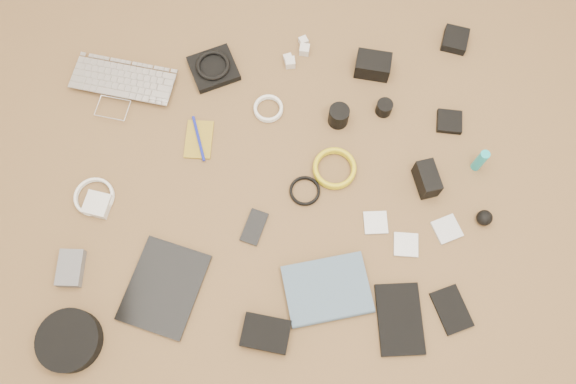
{
  "coord_description": "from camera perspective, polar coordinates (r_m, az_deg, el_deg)",
  "views": [
    {
      "loc": [
        0.0,
        -0.59,
        1.66
      ],
      "look_at": [
        0.05,
        -0.02,
        0.02
      ],
      "focal_mm": 35.0,
      "sensor_mm": 36.0,
      "label": 1
    }
  ],
  "objects": [
    {
      "name": "headphone_pouch",
      "position": [
        1.95,
        -7.57,
        12.33
      ],
      "size": [
        0.18,
        0.17,
        0.03
      ],
      "primitive_type": "cube",
      "rotation": [
        0.0,
        0.0,
        0.29
      ],
      "color": "black",
      "rests_on": "ground"
    },
    {
      "name": "dslr_camera",
      "position": [
        1.93,
        8.61,
        12.6
      ],
      "size": [
        0.13,
        0.11,
        0.07
      ],
      "primitive_type": "cube",
      "rotation": [
        0.0,
        0.0,
        -0.27
      ],
      "color": "black",
      "rests_on": "ground"
    },
    {
      "name": "cable_black",
      "position": [
        1.75,
        1.72,
        0.07
      ],
      "size": [
        0.13,
        0.13,
        0.01
      ],
      "primitive_type": "torus",
      "rotation": [
        0.0,
        0.0,
        -0.42
      ],
      "color": "black",
      "rests_on": "ground"
    },
    {
      "name": "phone",
      "position": [
        1.72,
        -3.44,
        -3.57
      ],
      "size": [
        0.1,
        0.12,
        0.01
      ],
      "primitive_type": "cube",
      "rotation": [
        0.0,
        0.0,
        -0.43
      ],
      "color": "black",
      "rests_on": "ground"
    },
    {
      "name": "laptop",
      "position": [
        1.96,
        -16.77,
        9.59
      ],
      "size": [
        0.4,
        0.33,
        0.03
      ],
      "primitive_type": "imported",
      "rotation": [
        0.0,
        0.0,
        -0.3
      ],
      "color": "silver",
      "rests_on": "ground"
    },
    {
      "name": "battery_charger",
      "position": [
        1.79,
        -21.21,
        -7.22
      ],
      "size": [
        0.08,
        0.12,
        0.03
      ],
      "primitive_type": "cube",
      "rotation": [
        0.0,
        0.0,
        -0.12
      ],
      "color": "#5B5C61",
      "rests_on": "ground"
    },
    {
      "name": "charger_a",
      "position": [
        1.94,
        0.22,
        13.02
      ],
      "size": [
        0.03,
        0.03,
        0.03
      ],
      "primitive_type": "cube",
      "rotation": [
        0.0,
        0.0,
        0.02
      ],
      "color": "silver",
      "rests_on": "ground"
    },
    {
      "name": "cable_white_a",
      "position": [
        1.86,
        -2.0,
        8.39
      ],
      "size": [
        0.1,
        0.1,
        0.01
      ],
      "primitive_type": "torus",
      "rotation": [
        0.0,
        0.0,
        0.02
      ],
      "color": "white",
      "rests_on": "ground"
    },
    {
      "name": "charger_d",
      "position": [
        1.97,
        1.69,
        14.25
      ],
      "size": [
        0.04,
        0.04,
        0.03
      ],
      "primitive_type": "cube",
      "rotation": [
        0.0,
        0.0,
        -0.25
      ],
      "color": "silver",
      "rests_on": "ground"
    },
    {
      "name": "lens_cleaner",
      "position": [
        1.84,
        18.94,
        3.04
      ],
      "size": [
        0.04,
        0.04,
        0.1
      ],
      "primitive_type": "cylinder",
      "rotation": [
        0.0,
        0.0,
        0.35
      ],
      "color": "#1BA7B1",
      "rests_on": "ground"
    },
    {
      "name": "flash",
      "position": [
        1.78,
        13.94,
        1.29
      ],
      "size": [
        0.07,
        0.11,
        0.08
      ],
      "primitive_type": "cube",
      "rotation": [
        0.0,
        0.0,
        0.15
      ],
      "color": "black",
      "rests_on": "ground"
    },
    {
      "name": "lens_pouch",
      "position": [
        2.07,
        16.62,
        14.61
      ],
      "size": [
        0.11,
        0.12,
        0.03
      ],
      "primitive_type": "cube",
      "rotation": [
        0.0,
        0.0,
        -0.37
      ],
      "color": "black",
      "rests_on": "ground"
    },
    {
      "name": "headphone_case",
      "position": [
        1.75,
        -21.32,
        -13.88
      ],
      "size": [
        0.23,
        0.23,
        0.05
      ],
      "primitive_type": "cylinder",
      "rotation": [
        0.0,
        0.0,
        0.36
      ],
      "color": "black",
      "rests_on": "ground"
    },
    {
      "name": "charger_b",
      "position": [
        1.95,
        0.0,
        13.37
      ],
      "size": [
        0.03,
        0.03,
        0.03
      ],
      "primitive_type": "cube",
      "rotation": [
        0.0,
        0.0,
        0.23
      ],
      "color": "silver",
      "rests_on": "ground"
    },
    {
      "name": "filter_case_right",
      "position": [
        1.78,
        15.84,
        -3.65
      ],
      "size": [
        0.09,
        0.09,
        0.01
      ],
      "primitive_type": "cube",
      "rotation": [
        0.0,
        0.0,
        0.29
      ],
      "color": "silver",
      "rests_on": "ground"
    },
    {
      "name": "filter_case_mid",
      "position": [
        1.74,
        11.88,
        -5.27
      ],
      "size": [
        0.08,
        0.08,
        0.01
      ],
      "primitive_type": "cube",
      "rotation": [
        0.0,
        0.0,
        -0.16
      ],
      "color": "silver",
      "rests_on": "ground"
    },
    {
      "name": "drive_case",
      "position": [
        1.65,
        -2.27,
        -14.16
      ],
      "size": [
        0.15,
        0.13,
        0.03
      ],
      "primitive_type": "cube",
      "rotation": [
        0.0,
        0.0,
        -0.28
      ],
      "color": "black",
      "rests_on": "ground"
    },
    {
      "name": "filter_case_left",
      "position": [
        1.74,
        8.89,
        -3.1
      ],
      "size": [
        0.07,
        0.07,
        0.01
      ],
      "primitive_type": "cube",
      "rotation": [
        0.0,
        0.0,
        -0.05
      ],
      "color": "silver",
      "rests_on": "ground"
    },
    {
      "name": "notebook_black_b",
      "position": [
        1.73,
        16.28,
        -11.4
      ],
      "size": [
        0.11,
        0.15,
        0.01
      ],
      "primitive_type": "cube",
      "rotation": [
        0.0,
        0.0,
        0.25
      ],
      "color": "black",
      "rests_on": "ground"
    },
    {
      "name": "paperback",
      "position": [
        1.66,
        4.69,
        -12.89
      ],
      "size": [
        0.26,
        0.21,
        0.02
      ],
      "primitive_type": "imported",
      "rotation": [
        0.0,
        0.0,
        1.67
      ],
      "color": "#455E75",
      "rests_on": "ground"
    },
    {
      "name": "notebook_black_a",
      "position": [
        1.69,
        11.28,
        -12.54
      ],
      "size": [
        0.14,
        0.21,
        0.01
      ],
      "primitive_type": "cube",
      "rotation": [
        0.0,
        0.0,
        -0.04
      ],
      "color": "black",
      "rests_on": "ground"
    },
    {
      "name": "pen_blue",
      "position": [
        1.83,
        -9.08,
        5.4
      ],
      "size": [
        0.04,
        0.16,
        0.01
      ],
      "primitive_type": "cylinder",
      "rotation": [
        1.57,
        0.0,
        0.18
      ],
      "color": "#141DA3",
      "rests_on": "notebook_olive"
    },
    {
      "name": "headphones",
      "position": [
        1.93,
        -7.64,
        12.64
      ],
      "size": [
        0.13,
        0.13,
        0.01
      ],
      "primitive_type": "torus",
      "rotation": [
        0.0,
        0.0,
        0.11
      ],
      "color": "black",
      "rests_on": "headphone_pouch"
    },
    {
      "name": "cable_white_b",
      "position": [
        1.84,
        -19.04,
        -0.51
      ],
      "size": [
        0.13,
        0.13,
        0.01
      ],
      "primitive_type": "torus",
      "rotation": [
        0.0,
        0.0,
        -0.04
      ],
      "color": "white",
      "rests_on": "ground"
    },
    {
      "name": "charger_c",
      "position": [
        1.99,
        1.57,
        15.07
      ],
      "size": [
        0.03,
        0.03,
        0.02
      ],
      "primitive_type": "cube",
      "rotation": [
        0.0,
        0.0,
        0.36
      ],
      "color": "silver",
      "rests_on": "ground"
    },
    {
      "name": "lens_a",
      "position": [
        1.83,
        5.17,
        7.71
      ],
      "size": [
        0.07,
        0.07,
        0.07
      ],
      "primitive_type": "cylinder",
      "rotation": [
        0.0,
        0.0,
        0.12
      ],
      "color": "black",
      "rests_on": "ground"
    },
    {
      "name": "power_brick",
      "position": [
        1.82,
        -18.78,
        -1.21
      ],
      "size": [
        0.09,
        0.09,
        0.03
      ],
      "primitive_type": "cube",
      "rotation": [
        0.0,
        0.0,
        -0.33
      ],
      "color": "silver",
      "rests_on": "ground"
    },
    {
      "name": "cable_yellow",
      "position": [
        1.78,
        4.73,
        2.32
      ],
      "size": [
        0.16,
        0.16,
        0.02
      ],
      "primitive_type": "torus",
      "rotation": [
        0.0,
        0.0,
        -0.17
      ],
      "color": "gold",
      "rests_on": "ground"
    },
    {
      "name": "notebook_olive",
      "position": [
        1.84,
        -9.04,
        5.29
      ],
      "size": [
        0.1,
        0.14,
        0.01
      ],
      "primitive_type": "cube",
      "rotation": [
        0.0,
        0.0,
        -0.14
      ],
      "color": "olive",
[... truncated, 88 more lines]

